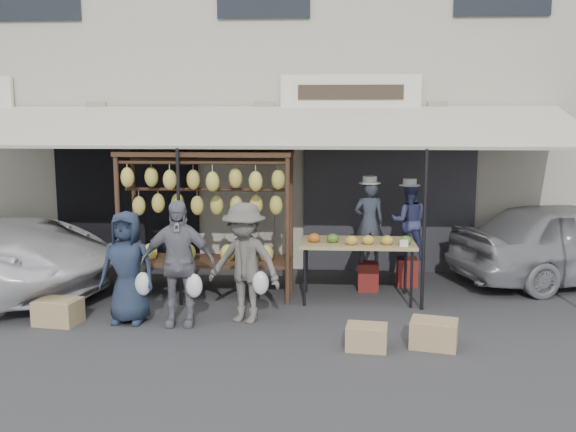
{
  "coord_description": "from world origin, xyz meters",
  "views": [
    {
      "loc": [
        1.19,
        -7.84,
        2.75
      ],
      "look_at": [
        0.56,
        1.4,
        1.3
      ],
      "focal_mm": 40.0,
      "sensor_mm": 36.0,
      "label": 1
    }
  ],
  "objects_px": {
    "banana_rack": "(206,196)",
    "crate_near_a": "(367,337)",
    "customer_left": "(127,267)",
    "vendor_left": "(369,222)",
    "vendor_right": "(409,221)",
    "crate_far": "(58,312)",
    "produce_table": "(358,244)",
    "crate_near_b": "(434,334)",
    "customer_right": "(245,263)",
    "sedan": "(574,242)",
    "customer_mid": "(178,263)"
  },
  "relations": [
    {
      "from": "banana_rack",
      "to": "produce_table",
      "type": "bearing_deg",
      "value": -1.83
    },
    {
      "from": "crate_far",
      "to": "crate_near_a",
      "type": "bearing_deg",
      "value": -9.27
    },
    {
      "from": "customer_mid",
      "to": "crate_far",
      "type": "height_order",
      "value": "customer_mid"
    },
    {
      "from": "banana_rack",
      "to": "crate_near_a",
      "type": "bearing_deg",
      "value": -42.18
    },
    {
      "from": "banana_rack",
      "to": "customer_right",
      "type": "relative_size",
      "value": 1.61
    },
    {
      "from": "customer_mid",
      "to": "customer_right",
      "type": "relative_size",
      "value": 1.04
    },
    {
      "from": "banana_rack",
      "to": "crate_near_b",
      "type": "distance_m",
      "value": 3.95
    },
    {
      "from": "vendor_right",
      "to": "crate_near_b",
      "type": "distance_m",
      "value": 2.96
    },
    {
      "from": "crate_near_a",
      "to": "crate_far",
      "type": "height_order",
      "value": "crate_far"
    },
    {
      "from": "customer_mid",
      "to": "crate_near_b",
      "type": "distance_m",
      "value": 3.37
    },
    {
      "from": "banana_rack",
      "to": "customer_left",
      "type": "xyz_separation_m",
      "value": [
        -0.82,
        -1.31,
        -0.81
      ]
    },
    {
      "from": "crate_far",
      "to": "vendor_left",
      "type": "bearing_deg",
      "value": 24.94
    },
    {
      "from": "customer_left",
      "to": "vendor_left",
      "type": "bearing_deg",
      "value": 32.54
    },
    {
      "from": "crate_far",
      "to": "sedan",
      "type": "relative_size",
      "value": 0.14
    },
    {
      "from": "vendor_left",
      "to": "customer_right",
      "type": "bearing_deg",
      "value": 37.61
    },
    {
      "from": "customer_mid",
      "to": "customer_right",
      "type": "height_order",
      "value": "customer_mid"
    },
    {
      "from": "produce_table",
      "to": "customer_mid",
      "type": "xyz_separation_m",
      "value": [
        -2.4,
        -1.29,
        -0.03
      ]
    },
    {
      "from": "vendor_left",
      "to": "sedan",
      "type": "distance_m",
      "value": 3.52
    },
    {
      "from": "banana_rack",
      "to": "vendor_right",
      "type": "height_order",
      "value": "banana_rack"
    },
    {
      "from": "customer_mid",
      "to": "crate_near_a",
      "type": "xyz_separation_m",
      "value": [
        2.44,
        -0.74,
        -0.69
      ]
    },
    {
      "from": "produce_table",
      "to": "customer_left",
      "type": "xyz_separation_m",
      "value": [
        -3.1,
        -1.24,
        -0.11
      ]
    },
    {
      "from": "customer_mid",
      "to": "crate_near_a",
      "type": "bearing_deg",
      "value": -20.5
    },
    {
      "from": "customer_mid",
      "to": "crate_near_b",
      "type": "height_order",
      "value": "customer_mid"
    },
    {
      "from": "customer_left",
      "to": "sedan",
      "type": "xyz_separation_m",
      "value": [
        6.71,
        2.54,
        -0.07
      ]
    },
    {
      "from": "banana_rack",
      "to": "crate_near_a",
      "type": "relative_size",
      "value": 5.4
    },
    {
      "from": "crate_near_b",
      "to": "sedan",
      "type": "bearing_deg",
      "value": 49.19
    },
    {
      "from": "produce_table",
      "to": "vendor_left",
      "type": "xyz_separation_m",
      "value": [
        0.2,
        0.6,
        0.23
      ]
    },
    {
      "from": "vendor_right",
      "to": "customer_right",
      "type": "distance_m",
      "value": 3.14
    },
    {
      "from": "banana_rack",
      "to": "crate_far",
      "type": "xyz_separation_m",
      "value": [
        -1.75,
        -1.44,
        -1.4
      ]
    },
    {
      "from": "customer_left",
      "to": "crate_near_b",
      "type": "relative_size",
      "value": 2.77
    },
    {
      "from": "crate_near_b",
      "to": "crate_far",
      "type": "distance_m",
      "value": 4.9
    },
    {
      "from": "vendor_left",
      "to": "crate_far",
      "type": "relative_size",
      "value": 2.34
    },
    {
      "from": "sedan",
      "to": "customer_left",
      "type": "bearing_deg",
      "value": 92.47
    },
    {
      "from": "vendor_right",
      "to": "sedan",
      "type": "relative_size",
      "value": 0.3
    },
    {
      "from": "customer_left",
      "to": "customer_mid",
      "type": "relative_size",
      "value": 0.9
    },
    {
      "from": "crate_near_a",
      "to": "crate_far",
      "type": "distance_m",
      "value": 4.11
    },
    {
      "from": "vendor_right",
      "to": "customer_left",
      "type": "relative_size",
      "value": 0.81
    },
    {
      "from": "banana_rack",
      "to": "crate_far",
      "type": "bearing_deg",
      "value": -140.57
    },
    {
      "from": "customer_left",
      "to": "customer_mid",
      "type": "height_order",
      "value": "customer_mid"
    },
    {
      "from": "vendor_left",
      "to": "vendor_right",
      "type": "bearing_deg",
      "value": -160.33
    },
    {
      "from": "customer_mid",
      "to": "sedan",
      "type": "bearing_deg",
      "value": 19.66
    },
    {
      "from": "vendor_right",
      "to": "crate_near_a",
      "type": "bearing_deg",
      "value": 74.23
    },
    {
      "from": "vendor_left",
      "to": "customer_left",
      "type": "xyz_separation_m",
      "value": [
        -3.29,
        -1.84,
        -0.34
      ]
    },
    {
      "from": "customer_right",
      "to": "crate_far",
      "type": "bearing_deg",
      "value": -154.23
    },
    {
      "from": "vendor_left",
      "to": "sedan",
      "type": "relative_size",
      "value": 0.32
    },
    {
      "from": "produce_table",
      "to": "crate_far",
      "type": "distance_m",
      "value": 4.31
    },
    {
      "from": "customer_left",
      "to": "sedan",
      "type": "distance_m",
      "value": 7.18
    },
    {
      "from": "produce_table",
      "to": "vendor_left",
      "type": "relative_size",
      "value": 1.31
    },
    {
      "from": "vendor_right",
      "to": "vendor_left",
      "type": "bearing_deg",
      "value": 25.82
    },
    {
      "from": "vendor_left",
      "to": "vendor_right",
      "type": "distance_m",
      "value": 0.73
    }
  ]
}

